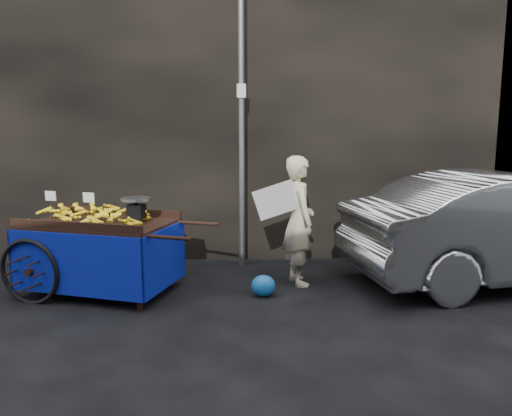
{
  "coord_description": "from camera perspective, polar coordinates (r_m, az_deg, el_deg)",
  "views": [
    {
      "loc": [
        0.24,
        -5.54,
        1.92
      ],
      "look_at": [
        0.47,
        0.5,
        0.94
      ],
      "focal_mm": 35.0,
      "sensor_mm": 36.0,
      "label": 1
    }
  ],
  "objects": [
    {
      "name": "ground",
      "position": [
        5.87,
        -4.44,
        -9.89
      ],
      "size": [
        80.0,
        80.0,
        0.0
      ],
      "primitive_type": "plane",
      "color": "black",
      "rests_on": "ground"
    },
    {
      "name": "building_wall",
      "position": [
        8.17,
        -1.1,
        13.29
      ],
      "size": [
        13.5,
        2.0,
        5.0
      ],
      "color": "black",
      "rests_on": "ground"
    },
    {
      "name": "street_pole",
      "position": [
        6.84,
        -1.67,
        9.94
      ],
      "size": [
        0.12,
        0.1,
        4.0
      ],
      "color": "slate",
      "rests_on": "ground"
    },
    {
      "name": "banana_cart",
      "position": [
        6.08,
        -17.82,
        -2.31
      ],
      "size": [
        2.44,
        1.63,
        1.22
      ],
      "rotation": [
        0.0,
        0.0,
        -0.31
      ],
      "color": "black",
      "rests_on": "ground"
    },
    {
      "name": "vendor",
      "position": [
        6.11,
        4.87,
        -1.43
      ],
      "size": [
        0.82,
        0.65,
        1.59
      ],
      "rotation": [
        0.0,
        0.0,
        1.79
      ],
      "color": "beige",
      "rests_on": "ground"
    },
    {
      "name": "plastic_bag",
      "position": [
        5.78,
        0.83,
        -8.88
      ],
      "size": [
        0.28,
        0.22,
        0.25
      ],
      "primitive_type": "ellipsoid",
      "color": "blue",
      "rests_on": "ground"
    }
  ]
}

